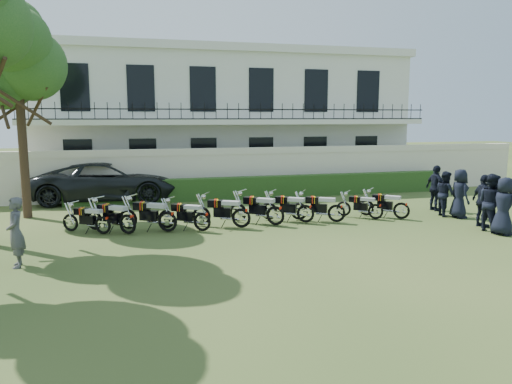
# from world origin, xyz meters

# --- Properties ---
(ground) EXTENTS (100.00, 100.00, 0.00)m
(ground) POSITION_xyz_m (0.00, 0.00, 0.00)
(ground) COLOR #2D451B
(ground) RESTS_ON ground
(perimeter_wall) EXTENTS (30.00, 0.35, 2.30)m
(perimeter_wall) POSITION_xyz_m (0.00, 8.00, 1.17)
(perimeter_wall) COLOR beige
(perimeter_wall) RESTS_ON ground
(hedge) EXTENTS (18.00, 0.60, 1.00)m
(hedge) POSITION_xyz_m (1.00, 7.20, 0.50)
(hedge) COLOR #223E16
(hedge) RESTS_ON ground
(building) EXTENTS (20.40, 9.60, 7.40)m
(building) POSITION_xyz_m (0.00, 13.96, 3.71)
(building) COLOR silver
(building) RESTS_ON ground
(tree_west_near) EXTENTS (3.40, 3.20, 7.90)m
(tree_west_near) POSITION_xyz_m (-8.96, 5.00, 5.89)
(tree_west_near) COLOR #473323
(tree_west_near) RESTS_ON ground
(motorcycle_0) EXTENTS (1.58, 1.07, 1.00)m
(motorcycle_0) POSITION_xyz_m (-6.16, 1.39, 0.46)
(motorcycle_0) COLOR black
(motorcycle_0) RESTS_ON ground
(motorcycle_1) EXTENTS (1.62, 1.42, 1.12)m
(motorcycle_1) POSITION_xyz_m (-5.39, 1.16, 0.52)
(motorcycle_1) COLOR black
(motorcycle_1) RESTS_ON ground
(motorcycle_2) EXTENTS (1.88, 1.20, 1.16)m
(motorcycle_2) POSITION_xyz_m (-4.13, 1.16, 0.54)
(motorcycle_2) COLOR black
(motorcycle_2) RESTS_ON ground
(motorcycle_3) EXTENTS (1.66, 1.17, 1.06)m
(motorcycle_3) POSITION_xyz_m (-3.01, 0.99, 0.49)
(motorcycle_3) COLOR black
(motorcycle_3) RESTS_ON ground
(motorcycle_4) EXTENTS (1.87, 1.13, 1.14)m
(motorcycle_4) POSITION_xyz_m (-1.66, 1.13, 0.53)
(motorcycle_4) COLOR black
(motorcycle_4) RESTS_ON ground
(motorcycle_5) EXTENTS (1.70, 1.44, 1.16)m
(motorcycle_5) POSITION_xyz_m (-0.43, 1.20, 0.54)
(motorcycle_5) COLOR black
(motorcycle_5) RESTS_ON ground
(motorcycle_6) EXTENTS (1.70, 1.27, 1.10)m
(motorcycle_6) POSITION_xyz_m (0.74, 1.36, 0.51)
(motorcycle_6) COLOR black
(motorcycle_6) RESTS_ON ground
(motorcycle_7) EXTENTS (1.75, 1.13, 1.09)m
(motorcycle_7) POSITION_xyz_m (1.84, 1.14, 0.50)
(motorcycle_7) COLOR black
(motorcycle_7) RESTS_ON ground
(motorcycle_8) EXTENTS (1.38, 1.26, 0.97)m
(motorcycle_8) POSITION_xyz_m (3.45, 1.27, 0.45)
(motorcycle_8) COLOR black
(motorcycle_8) RESTS_ON ground
(motorcycle_9) EXTENTS (1.46, 1.41, 1.05)m
(motorcycle_9) POSITION_xyz_m (4.38, 1.04, 0.49)
(motorcycle_9) COLOR black
(motorcycle_9) RESTS_ON ground
(suv) EXTENTS (6.53, 3.29, 1.77)m
(suv) POSITION_xyz_m (-6.19, 8.10, 0.89)
(suv) COLOR black
(suv) RESTS_ON ground
(inspector) EXTENTS (0.52, 0.71, 1.78)m
(inspector) POSITION_xyz_m (-8.13, -1.66, 0.89)
(inspector) COLOR #555559
(inspector) RESTS_ON ground
(officer_0) EXTENTS (0.86, 1.05, 1.86)m
(officer_0) POSITION_xyz_m (6.24, -1.91, 0.93)
(officer_0) COLOR black
(officer_0) RESTS_ON ground
(officer_1) EXTENTS (0.82, 1.00, 1.92)m
(officer_1) POSITION_xyz_m (6.21, -1.37, 0.96)
(officer_1) COLOR black
(officer_1) RESTS_ON ground
(officer_2) EXTENTS (0.48, 1.08, 1.82)m
(officer_2) POSITION_xyz_m (6.39, -0.78, 0.91)
(officer_2) COLOR black
(officer_2) RESTS_ON ground
(officer_3) EXTENTS (0.63, 0.92, 1.83)m
(officer_3) POSITION_xyz_m (6.64, 0.80, 0.92)
(officer_3) COLOR black
(officer_3) RESTS_ON ground
(officer_4) EXTENTS (0.78, 0.93, 1.72)m
(officer_4) POSITION_xyz_m (6.36, 1.25, 0.86)
(officer_4) COLOR black
(officer_4) RESTS_ON ground
(officer_5) EXTENTS (0.54, 1.11, 1.84)m
(officer_5) POSITION_xyz_m (6.65, 2.29, 0.92)
(officer_5) COLOR black
(officer_5) RESTS_ON ground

